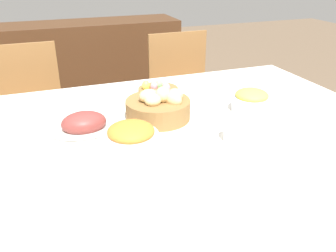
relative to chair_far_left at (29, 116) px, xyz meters
name	(u,v)px	position (x,y,z in m)	size (l,w,h in m)	color
dining_table	(159,207)	(0.50, -0.94, -0.11)	(1.85, 1.16, 0.77)	silver
chair_far_left	(29,116)	(0.00, 0.00, 0.00)	(0.42, 0.42, 0.90)	olive
chair_far_right	(184,95)	(1.01, 0.00, 0.00)	(0.42, 0.42, 0.90)	olive
sideboard	(96,71)	(0.57, 1.00, -0.07)	(1.47, 0.44, 0.86)	#4C2D19
bread_basket	(159,107)	(0.53, -0.87, 0.32)	(0.26, 0.26, 0.14)	olive
egg_basket	(158,90)	(0.61, -0.62, 0.30)	(0.19, 0.19, 0.08)	olive
ham_platter	(84,124)	(0.23, -0.87, 0.30)	(0.26, 0.18, 0.08)	silver
pineapple_bowl	(251,101)	(0.92, -0.93, 0.32)	(0.16, 0.16, 0.10)	silver
carrot_bowl	(131,137)	(0.36, -1.08, 0.31)	(0.19, 0.19, 0.10)	silver
dinner_plate	(190,179)	(0.47, -1.32, 0.27)	(0.28, 0.28, 0.01)	silver
fork	(135,192)	(0.30, -1.32, 0.27)	(0.01, 0.19, 0.00)	silver
knife	(239,170)	(0.63, -1.32, 0.27)	(0.01, 0.19, 0.00)	silver
spoon	(248,168)	(0.66, -1.32, 0.27)	(0.01, 0.19, 0.00)	silver
drinking_cup	(235,132)	(0.72, -1.14, 0.31)	(0.08, 0.08, 0.07)	silver
butter_dish	(78,155)	(0.18, -1.08, 0.29)	(0.11, 0.07, 0.03)	silver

